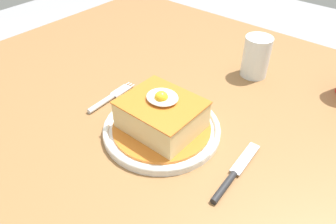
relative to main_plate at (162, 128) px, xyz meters
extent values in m
cube|color=olive|center=(0.05, 0.13, -0.03)|extent=(1.42, 0.96, 0.04)
cylinder|color=olive|center=(-0.58, 0.53, -0.40)|extent=(0.07, 0.07, 0.70)
cylinder|color=white|center=(0.00, 0.00, 0.00)|extent=(0.24, 0.24, 0.01)
torus|color=white|center=(0.00, 0.00, 0.00)|extent=(0.24, 0.24, 0.01)
cylinder|color=#C66B23|center=(0.00, 0.00, 0.00)|extent=(0.20, 0.20, 0.01)
cube|color=#E5C684|center=(0.00, 0.00, 0.04)|extent=(0.15, 0.13, 0.06)
cube|color=#C66B23|center=(0.00, 0.00, 0.07)|extent=(0.15, 0.13, 0.00)
ellipsoid|color=white|center=(0.00, 0.01, 0.07)|extent=(0.06, 0.06, 0.01)
sphere|color=yellow|center=(0.00, 0.00, 0.08)|extent=(0.03, 0.03, 0.03)
cylinder|color=silver|center=(-0.16, -0.02, 0.00)|extent=(0.02, 0.08, 0.01)
cube|color=silver|center=(-0.17, 0.04, 0.00)|extent=(0.02, 0.05, 0.00)
cylinder|color=silver|center=(-0.16, 0.07, 0.00)|extent=(0.00, 0.03, 0.00)
cylinder|color=silver|center=(-0.17, 0.07, 0.00)|extent=(0.00, 0.03, 0.00)
cylinder|color=silver|center=(-0.18, 0.07, 0.00)|extent=(0.00, 0.03, 0.00)
cylinder|color=#262628|center=(0.18, -0.04, 0.00)|extent=(0.02, 0.08, 0.01)
cube|color=silver|center=(0.17, 0.04, 0.00)|extent=(0.03, 0.09, 0.00)
cylinder|color=silver|center=(0.04, 0.32, 0.02)|extent=(0.06, 0.06, 0.06)
cylinder|color=silver|center=(0.04, 0.32, 0.04)|extent=(0.07, 0.07, 0.10)
camera|label=1|loc=(0.32, -0.37, 0.44)|focal=34.04mm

